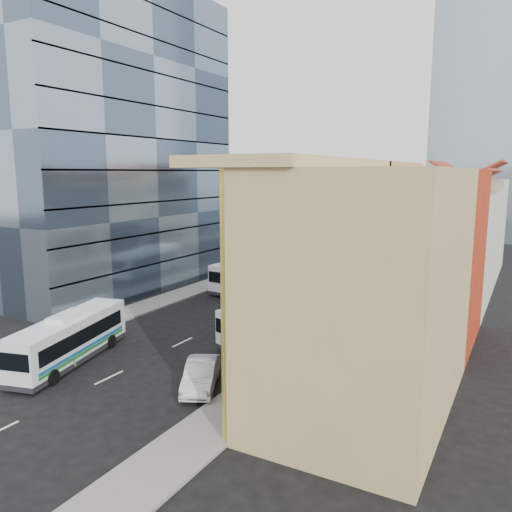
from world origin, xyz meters
The scene contains 15 objects.
ground centered at (0.00, 0.00, 0.00)m, with size 200.00×200.00×0.00m, color black.
sidewalk_right centered at (8.50, 22.00, 0.07)m, with size 3.00×90.00×0.15m, color slate.
sidewalk_left centered at (-8.50, 22.00, 0.07)m, with size 3.00×90.00×0.15m, color slate.
shophouse_tan centered at (14.00, 5.00, 6.00)m, with size 8.00×14.00×12.00m, color tan.
shophouse_red centered at (14.00, 17.00, 6.00)m, with size 8.00×10.00×12.00m, color #AE2E13.
shophouse_cream_near centered at (14.00, 26.50, 5.00)m, with size 8.00×9.00×10.00m, color beige.
shophouse_cream_mid centered at (14.00, 35.50, 5.00)m, with size 8.00×9.00×10.00m, color beige.
shophouse_cream_far centered at (14.00, 46.00, 5.50)m, with size 8.00×12.00×11.00m, color beige.
office_tower centered at (-17.00, 19.00, 15.00)m, with size 12.00×26.00×30.00m, color #405066.
office_block_far centered at (-16.00, 42.00, 7.00)m, with size 10.00×18.00×14.00m, color gray.
bus_left_near centered at (-3.90, 1.61, 1.60)m, with size 2.34×9.97×3.20m, color white, non-canonical shape.
bus_left_far centered at (-4.22, 24.90, 1.68)m, with size 2.46×10.50×3.37m, color white, non-canonical shape.
bus_right centered at (5.50, 11.97, 1.54)m, with size 2.25×9.61×3.08m, color silver, non-canonical shape.
sedan_left centered at (-3.73, -0.75, 0.66)m, with size 1.57×3.89×1.32m, color silver.
sedan_right centered at (5.50, 2.47, 0.77)m, with size 1.63×4.67×1.54m, color silver.
Camera 1 is at (20.78, -18.87, 11.81)m, focal length 35.00 mm.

